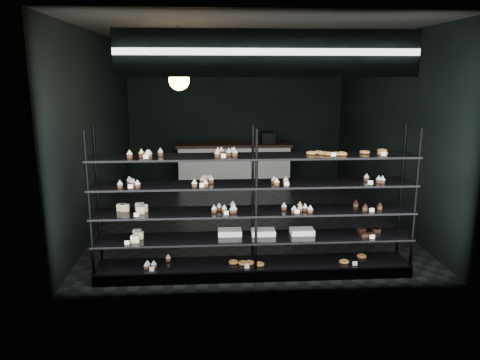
# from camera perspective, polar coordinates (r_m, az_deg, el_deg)

# --- Properties ---
(room) EXTENTS (5.01, 6.01, 3.20)m
(room) POSITION_cam_1_polar(r_m,az_deg,el_deg) (8.13, 0.78, 6.22)
(room) COLOR black
(room) RESTS_ON ground
(display_shelf) EXTENTS (4.00, 0.50, 1.91)m
(display_shelf) POSITION_cam_1_polar(r_m,az_deg,el_deg) (5.94, 1.45, -5.89)
(display_shelf) COLOR black
(display_shelf) RESTS_ON room
(signage) EXTENTS (3.30, 0.05, 0.50)m
(signage) POSITION_cam_1_polar(r_m,az_deg,el_deg) (5.17, 3.57, 15.18)
(signage) COLOR #110D41
(signage) RESTS_ON room
(pendant_lamp) EXTENTS (0.29, 0.29, 0.88)m
(pendant_lamp) POSITION_cam_1_polar(r_m,az_deg,el_deg) (6.74, -7.43, 12.01)
(pendant_lamp) COLOR black
(pendant_lamp) RESTS_ON room
(service_counter) EXTENTS (2.61, 0.65, 1.23)m
(service_counter) POSITION_cam_1_polar(r_m,az_deg,el_deg) (10.76, -0.68, 1.94)
(service_counter) COLOR silver
(service_counter) RESTS_ON room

